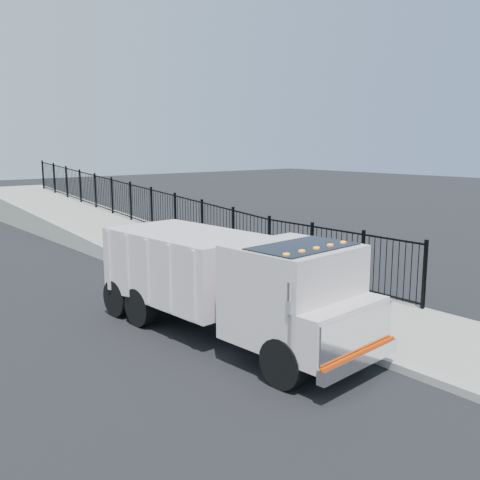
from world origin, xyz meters
TOP-DOWN VIEW (x-y plane):
  - ground at (0.00, 0.00)m, footprint 120.00×120.00m
  - sidewalk at (1.93, -2.00)m, footprint 3.55×12.00m
  - curb at (0.00, -2.00)m, footprint 0.30×12.00m
  - ramp at (2.12, 16.00)m, footprint 3.95×24.06m
  - iron_fence at (3.55, 12.00)m, footprint 0.10×28.00m
  - truck at (-1.52, -0.27)m, footprint 2.86×7.39m
  - worker at (0.42, -1.54)m, footprint 0.68×0.81m
  - debris at (1.94, 0.72)m, footprint 0.45×0.45m

SIDE VIEW (x-z plane):
  - ground at x=0.00m, z-range 0.00..0.00m
  - ramp at x=2.12m, z-range -1.60..1.60m
  - sidewalk at x=1.93m, z-range 0.00..0.12m
  - curb at x=0.00m, z-range 0.00..0.16m
  - debris at x=1.94m, z-range 0.12..0.23m
  - iron_fence at x=3.55m, z-range 0.00..1.80m
  - worker at x=0.42m, z-range 0.12..2.00m
  - truck at x=-1.52m, z-range 0.16..2.63m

